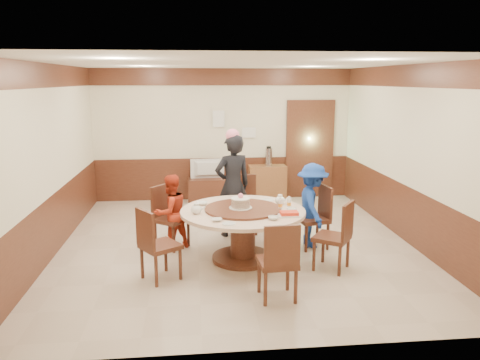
{
  "coord_description": "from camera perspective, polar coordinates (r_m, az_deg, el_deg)",
  "views": [
    {
      "loc": [
        -0.66,
        -7.04,
        2.56
      ],
      "look_at": [
        0.03,
        -0.26,
        1.1
      ],
      "focal_mm": 35.0,
      "sensor_mm": 36.0,
      "label": 1
    }
  ],
  "objects": [
    {
      "name": "chair_2",
      "position": [
        7.38,
        -8.44,
        -5.82
      ],
      "size": [
        0.62,
        0.62,
        0.97
      ],
      "rotation": [
        0.0,
        0.0,
        4.05
      ],
      "color": "#4C2517",
      "rests_on": "ground"
    },
    {
      "name": "tv_stand",
      "position": [
        10.06,
        -3.92,
        -1.21
      ],
      "size": [
        0.85,
        0.45,
        0.5
      ],
      "primitive_type": "cube",
      "color": "#4C2517",
      "rests_on": "ground"
    },
    {
      "name": "bottle_0",
      "position": [
        6.66,
        4.94,
        -3.0
      ],
      "size": [
        0.06,
        0.06,
        0.16
      ],
      "primitive_type": "cylinder",
      "color": "white",
      "rests_on": "banquet_table"
    },
    {
      "name": "bowl_4",
      "position": [
        6.7,
        -5.35,
        -3.48
      ],
      "size": [
        0.13,
        0.13,
        0.03
      ],
      "primitive_type": "imported",
      "color": "white",
      "rests_on": "banquet_table"
    },
    {
      "name": "thermos",
      "position": [
        10.08,
        3.52,
        2.82
      ],
      "size": [
        0.15,
        0.15,
        0.38
      ],
      "primitive_type": "cylinder",
      "color": "silver",
      "rests_on": "side_cabinet"
    },
    {
      "name": "chair_3",
      "position": [
        6.25,
        -9.81,
        -9.25
      ],
      "size": [
        0.61,
        0.61,
        0.97
      ],
      "rotation": [
        0.0,
        0.0,
        5.32
      ],
      "color": "#4C2517",
      "rests_on": "ground"
    },
    {
      "name": "person_standing",
      "position": [
        7.72,
        -0.9,
        -0.69
      ],
      "size": [
        0.72,
        0.59,
        1.7
      ],
      "primitive_type": "imported",
      "rotation": [
        0.0,
        0.0,
        3.47
      ],
      "color": "black",
      "rests_on": "ground"
    },
    {
      "name": "teapot_left",
      "position": [
        6.49,
        -5.36,
        -3.6
      ],
      "size": [
        0.17,
        0.15,
        0.13
      ],
      "primitive_type": "ellipsoid",
      "color": "white",
      "rests_on": "banquet_table"
    },
    {
      "name": "banquet_table",
      "position": [
        6.73,
        0.35,
        -5.44
      ],
      "size": [
        1.78,
        1.78,
        0.78
      ],
      "color": "#4C2517",
      "rests_on": "ground"
    },
    {
      "name": "saucer_near",
      "position": [
        6.02,
        -1.36,
        -5.34
      ],
      "size": [
        0.18,
        0.18,
        0.01
      ],
      "primitive_type": "cylinder",
      "color": "white",
      "rests_on": "banquet_table"
    },
    {
      "name": "bowl_3",
      "position": [
        6.65,
        6.33,
        -3.59
      ],
      "size": [
        0.14,
        0.14,
        0.04
      ],
      "primitive_type": "imported",
      "color": "white",
      "rests_on": "banquet_table"
    },
    {
      "name": "saucer_far",
      "position": [
        7.2,
        3.49,
        -2.43
      ],
      "size": [
        0.18,
        0.18,
        0.01
      ],
      "primitive_type": "cylinder",
      "color": "white",
      "rests_on": "banquet_table"
    },
    {
      "name": "chair_5",
      "position": [
        6.59,
        11.26,
        -8.15
      ],
      "size": [
        0.62,
        0.61,
        0.97
      ],
      "rotation": [
        0.0,
        0.0,
        7.23
      ],
      "color": "#4C2517",
      "rests_on": "ground"
    },
    {
      "name": "birthday_cake",
      "position": [
        6.63,
        0.06,
        -2.8
      ],
      "size": [
        0.33,
        0.33,
        0.22
      ],
      "color": "white",
      "rests_on": "banquet_table"
    },
    {
      "name": "notice_left",
      "position": [
        10.04,
        -2.63,
        7.46
      ],
      "size": [
        0.25,
        0.0,
        0.35
      ],
      "primitive_type": "cube",
      "color": "white",
      "rests_on": "room"
    },
    {
      "name": "bottle_1",
      "position": [
        6.75,
        6.01,
        -2.83
      ],
      "size": [
        0.06,
        0.06,
        0.16
      ],
      "primitive_type": "cylinder",
      "color": "white",
      "rests_on": "banquet_table"
    },
    {
      "name": "chair_0",
      "position": [
        7.39,
        8.94,
        -5.82
      ],
      "size": [
        0.52,
        0.52,
        0.97
      ],
      "rotation": [
        0.0,
        0.0,
        1.77
      ],
      "color": "#4C2517",
      "rests_on": "ground"
    },
    {
      "name": "bowl_2",
      "position": [
        6.15,
        -2.86,
        -4.88
      ],
      "size": [
        0.14,
        0.14,
        0.03
      ],
      "primitive_type": "imported",
      "color": "white",
      "rests_on": "banquet_table"
    },
    {
      "name": "teapot_right",
      "position": [
        6.98,
        4.9,
        -2.48
      ],
      "size": [
        0.17,
        0.15,
        0.13
      ],
      "primitive_type": "ellipsoid",
      "color": "white",
      "rests_on": "banquet_table"
    },
    {
      "name": "television",
      "position": [
        9.96,
        -3.96,
        1.35
      ],
      "size": [
        0.73,
        0.15,
        0.41
      ],
      "primitive_type": "imported",
      "rotation": [
        0.0,
        0.0,
        3.21
      ],
      "color": "gray",
      "rests_on": "tv_stand"
    },
    {
      "name": "room",
      "position": [
        7.24,
        -0.39,
        0.28
      ],
      "size": [
        6.0,
        6.04,
        2.84
      ],
      "color": "#C0AC9A",
      "rests_on": "ground"
    },
    {
      "name": "bowl_1",
      "position": [
        6.22,
        4.1,
        -4.64
      ],
      "size": [
        0.14,
        0.14,
        0.05
      ],
      "primitive_type": "imported",
      "color": "white",
      "rests_on": "banquet_table"
    },
    {
      "name": "person_blue",
      "position": [
        7.34,
        8.8,
        -3.07
      ],
      "size": [
        0.51,
        0.86,
        1.32
      ],
      "primitive_type": "imported",
      "rotation": [
        0.0,
        0.0,
        1.54
      ],
      "color": "#173B98",
      "rests_on": "ground"
    },
    {
      "name": "shrimp_platter",
      "position": [
        6.4,
        6.01,
        -4.15
      ],
      "size": [
        0.3,
        0.2,
        0.06
      ],
      "color": "white",
      "rests_on": "banquet_table"
    },
    {
      "name": "chair_4",
      "position": [
        5.66,
        4.6,
        -11.43
      ],
      "size": [
        0.47,
        0.48,
        0.97
      ],
      "rotation": [
        0.0,
        0.0,
        6.34
      ],
      "color": "#4C2517",
      "rests_on": "ground"
    },
    {
      "name": "chair_1",
      "position": [
        8.02,
        0.58,
        -4.23
      ],
      "size": [
        0.46,
        0.47,
        0.97
      ],
      "rotation": [
        0.0,
        0.0,
        3.1
      ],
      "color": "#4C2517",
      "rests_on": "ground"
    },
    {
      "name": "notice_right",
      "position": [
        10.12,
        1.08,
        5.8
      ],
      "size": [
        0.3,
        0.0,
        0.22
      ],
      "primitive_type": "cube",
      "color": "white",
      "rests_on": "room"
    },
    {
      "name": "person_red",
      "position": [
        7.22,
        -8.43,
        -3.91
      ],
      "size": [
        0.72,
        0.69,
        1.17
      ],
      "primitive_type": "imported",
      "rotation": [
        0.0,
        0.0,
        3.78
      ],
      "color": "#B83018",
      "rests_on": "ground"
    },
    {
      "name": "side_cabinet",
      "position": [
        10.18,
        3.33,
        -0.32
      ],
      "size": [
        0.8,
        0.4,
        0.75
      ],
      "primitive_type": "cube",
      "color": "brown",
      "rests_on": "ground"
    },
    {
      "name": "bowl_0",
      "position": [
        6.96,
        -4.65,
        -2.85
      ],
      "size": [
        0.17,
        0.17,
        0.04
      ],
      "primitive_type": "imported",
      "color": "white",
      "rests_on": "banquet_table"
    }
  ]
}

